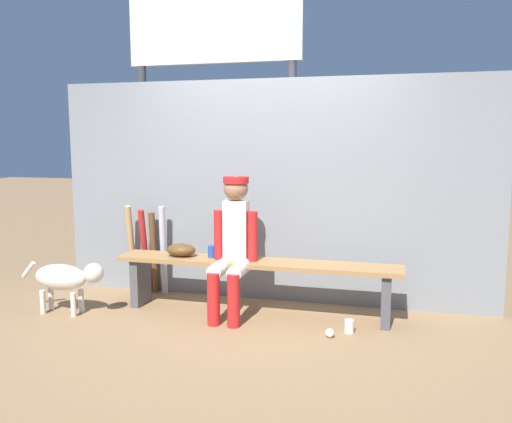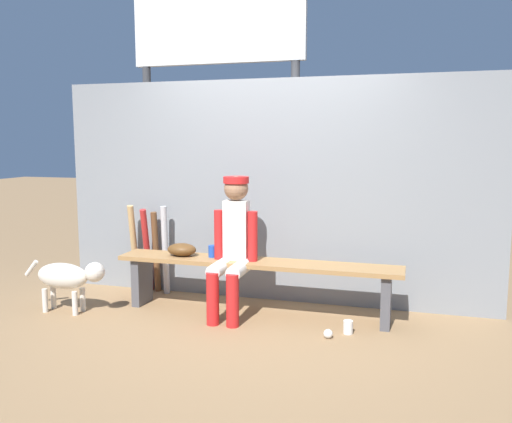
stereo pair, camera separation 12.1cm
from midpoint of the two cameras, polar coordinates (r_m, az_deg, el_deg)
ground_plane at (r=4.97m, az=0.71°, el=-10.90°), size 30.00×30.00×0.00m
chainlink_fence at (r=5.20m, az=2.17°, el=2.15°), size 4.36×0.03×2.17m
dugout_bench at (r=4.86m, az=0.72°, el=-6.55°), size 2.61×0.36×0.50m
player_seated at (r=4.74m, az=-1.81°, el=-3.18°), size 0.41×0.55×1.26m
baseball_glove at (r=5.06m, az=-7.27°, el=-4.07°), size 0.28×0.20×0.12m
bat_aluminum_silver at (r=5.52m, az=-9.08°, el=-4.14°), size 0.09×0.14×0.92m
bat_wood_dark at (r=5.63m, az=-10.07°, el=-4.30°), size 0.07×0.13×0.85m
bat_aluminum_red at (r=5.62m, az=-11.00°, el=-4.14°), size 0.10×0.26×0.89m
bat_wood_tan at (r=5.71m, az=-12.33°, el=-3.85°), size 0.09×0.22×0.92m
baseball at (r=4.43m, az=8.53°, el=-12.83°), size 0.07×0.07×0.07m
cup_on_ground at (r=4.55m, az=10.62°, el=-12.09°), size 0.08×0.08×0.11m
cup_on_bench at (r=4.98m, az=-3.97°, el=-4.27°), size 0.08×0.08×0.11m
scoreboard at (r=6.46m, az=-3.08°, el=16.55°), size 2.37×0.27×3.65m
dog at (r=5.20m, az=-18.87°, el=-6.64°), size 0.84×0.20×0.49m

